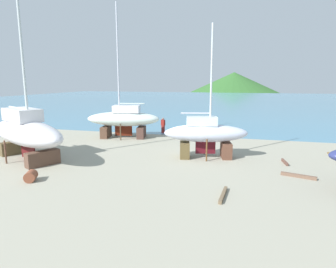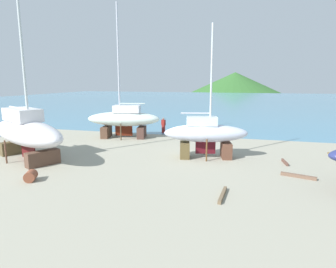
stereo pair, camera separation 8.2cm
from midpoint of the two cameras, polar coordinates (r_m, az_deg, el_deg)
ground_plane at (r=20.45m, az=3.47°, el=-5.78°), size 40.45×40.45×0.00m
sea_water at (r=85.19m, az=12.71°, el=6.37°), size 161.11×111.15×0.01m
headland_hill at (r=216.01m, az=12.96°, el=8.69°), size 100.45×100.45×22.92m
sailboat_far_slipway at (r=29.57m, az=-8.57°, el=2.95°), size 7.61×3.85×12.99m
sailboat_mid_port at (r=21.69m, az=7.45°, el=0.01°), size 6.42×3.13×9.64m
sailboat_large_starboard at (r=23.46m, az=-25.93°, el=0.46°), size 9.65×6.76×14.76m
worker at (r=32.10m, az=-0.83°, el=1.78°), size 0.50×0.39×1.67m
barrel_ochre at (r=29.61m, az=-23.07°, el=-0.69°), size 0.85×0.85×0.83m
barrel_by_slipway at (r=18.60m, az=-25.21°, el=-7.45°), size 0.88×0.96×0.62m
timber_long_fore at (r=19.17m, az=24.31°, el=-7.52°), size 1.97×0.78×0.19m
timber_plank_near at (r=15.07m, az=10.80°, el=-11.65°), size 0.29×2.04×0.18m
timber_short_skew at (r=21.93m, az=22.03°, el=-5.15°), size 0.33×1.36×0.20m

